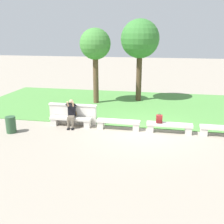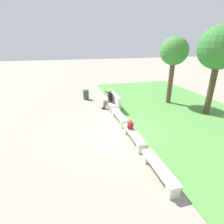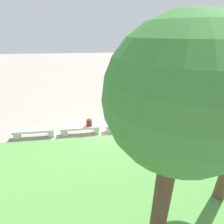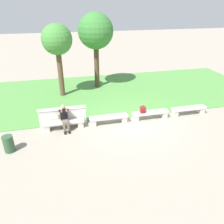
{
  "view_description": "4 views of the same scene",
  "coord_description": "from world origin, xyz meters",
  "px_view_note": "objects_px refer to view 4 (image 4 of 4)",
  "views": [
    {
      "loc": [
        0.78,
        -11.37,
        4.27
      ],
      "look_at": [
        -1.34,
        -0.61,
        1.01
      ],
      "focal_mm": 42.0,
      "sensor_mm": 36.0,
      "label": 1
    },
    {
      "loc": [
        7.68,
        -2.76,
        4.32
      ],
      "look_at": [
        -0.54,
        -0.59,
        0.88
      ],
      "focal_mm": 28.0,
      "sensor_mm": 36.0,
      "label": 2
    },
    {
      "loc": [
        0.59,
        8.11,
        4.93
      ],
      "look_at": [
        -0.53,
        -0.21,
        1.08
      ],
      "focal_mm": 28.0,
      "sensor_mm": 36.0,
      "label": 3
    },
    {
      "loc": [
        -3.3,
        -9.83,
        5.79
      ],
      "look_at": [
        -1.03,
        -0.16,
        0.76
      ],
      "focal_mm": 35.0,
      "sensor_mm": 36.0,
      "label": 4
    }
  ],
  "objects_px": {
    "person_photographer": "(64,117)",
    "trash_bin": "(9,144)",
    "bench_near": "(109,119)",
    "bench_far": "(189,110)",
    "tree_left_background": "(96,32)",
    "backpack": "(143,110)",
    "tree_behind_wall": "(57,41)",
    "bench_mid": "(150,114)",
    "bench_main": "(64,124)"
  },
  "relations": [
    {
      "from": "person_photographer",
      "to": "bench_main",
      "type": "bearing_deg",
      "value": 134.88
    },
    {
      "from": "tree_left_background",
      "to": "bench_near",
      "type": "bearing_deg",
      "value": -93.72
    },
    {
      "from": "bench_far",
      "to": "backpack",
      "type": "height_order",
      "value": "backpack"
    },
    {
      "from": "bench_far",
      "to": "trash_bin",
      "type": "distance_m",
      "value": 9.43
    },
    {
      "from": "bench_mid",
      "to": "tree_left_background",
      "type": "bearing_deg",
      "value": 108.94
    },
    {
      "from": "bench_main",
      "to": "person_photographer",
      "type": "bearing_deg",
      "value": -45.12
    },
    {
      "from": "bench_far",
      "to": "tree_left_background",
      "type": "relative_size",
      "value": 0.39
    },
    {
      "from": "bench_far",
      "to": "bench_near",
      "type": "bearing_deg",
      "value": 180.0
    },
    {
      "from": "bench_near",
      "to": "tree_left_background",
      "type": "distance_m",
      "value": 6.78
    },
    {
      "from": "bench_main",
      "to": "bench_mid",
      "type": "relative_size",
      "value": 1.0
    },
    {
      "from": "bench_main",
      "to": "bench_far",
      "type": "bearing_deg",
      "value": 0.0
    },
    {
      "from": "person_photographer",
      "to": "trash_bin",
      "type": "xyz_separation_m",
      "value": [
        -2.42,
        -1.27,
        -0.36
      ]
    },
    {
      "from": "bench_main",
      "to": "bench_mid",
      "type": "height_order",
      "value": "same"
    },
    {
      "from": "bench_mid",
      "to": "bench_far",
      "type": "relative_size",
      "value": 1.0
    },
    {
      "from": "bench_far",
      "to": "person_photographer",
      "type": "xyz_separation_m",
      "value": [
        -6.91,
        -0.08,
        0.43
      ]
    },
    {
      "from": "backpack",
      "to": "tree_left_background",
      "type": "distance_m",
      "value": 6.79
    },
    {
      "from": "bench_main",
      "to": "person_photographer",
      "type": "distance_m",
      "value": 0.45
    },
    {
      "from": "tree_behind_wall",
      "to": "bench_mid",
      "type": "bearing_deg",
      "value": -44.93
    },
    {
      "from": "bench_near",
      "to": "tree_left_background",
      "type": "height_order",
      "value": "tree_left_background"
    },
    {
      "from": "person_photographer",
      "to": "trash_bin",
      "type": "bearing_deg",
      "value": -152.27
    },
    {
      "from": "bench_main",
      "to": "tree_behind_wall",
      "type": "xyz_separation_m",
      "value": [
        0.09,
        4.56,
        3.31
      ]
    },
    {
      "from": "person_photographer",
      "to": "tree_behind_wall",
      "type": "bearing_deg",
      "value": 89.87
    },
    {
      "from": "person_photographer",
      "to": "backpack",
      "type": "xyz_separation_m",
      "value": [
        4.12,
        0.05,
        -0.11
      ]
    },
    {
      "from": "bench_near",
      "to": "bench_far",
      "type": "relative_size",
      "value": 1.0
    },
    {
      "from": "bench_near",
      "to": "bench_mid",
      "type": "height_order",
      "value": "same"
    },
    {
      "from": "bench_mid",
      "to": "backpack",
      "type": "height_order",
      "value": "backpack"
    },
    {
      "from": "person_photographer",
      "to": "backpack",
      "type": "relative_size",
      "value": 3.08
    },
    {
      "from": "bench_mid",
      "to": "backpack",
      "type": "bearing_deg",
      "value": -177.2
    },
    {
      "from": "bench_near",
      "to": "person_photographer",
      "type": "height_order",
      "value": "person_photographer"
    },
    {
      "from": "tree_behind_wall",
      "to": "trash_bin",
      "type": "relative_size",
      "value": 6.22
    },
    {
      "from": "bench_near",
      "to": "bench_far",
      "type": "height_order",
      "value": "same"
    },
    {
      "from": "backpack",
      "to": "tree_left_background",
      "type": "bearing_deg",
      "value": 104.63
    },
    {
      "from": "bench_near",
      "to": "tree_left_background",
      "type": "bearing_deg",
      "value": 86.28
    },
    {
      "from": "tree_left_background",
      "to": "person_photographer",
      "type": "bearing_deg",
      "value": -114.41
    },
    {
      "from": "bench_far",
      "to": "tree_left_background",
      "type": "bearing_deg",
      "value": 126.92
    },
    {
      "from": "bench_near",
      "to": "backpack",
      "type": "relative_size",
      "value": 4.74
    },
    {
      "from": "backpack",
      "to": "tree_behind_wall",
      "type": "relative_size",
      "value": 0.09
    },
    {
      "from": "bench_mid",
      "to": "person_photographer",
      "type": "bearing_deg",
      "value": -179.04
    },
    {
      "from": "tree_behind_wall",
      "to": "tree_left_background",
      "type": "distance_m",
      "value": 2.87
    },
    {
      "from": "bench_far",
      "to": "person_photographer",
      "type": "relative_size",
      "value": 1.54
    },
    {
      "from": "bench_far",
      "to": "person_photographer",
      "type": "bearing_deg",
      "value": -179.37
    },
    {
      "from": "bench_near",
      "to": "trash_bin",
      "type": "xyz_separation_m",
      "value": [
        -4.67,
        -1.35,
        0.07
      ]
    },
    {
      "from": "bench_near",
      "to": "backpack",
      "type": "bearing_deg",
      "value": -0.7
    },
    {
      "from": "bench_far",
      "to": "backpack",
      "type": "relative_size",
      "value": 4.74
    },
    {
      "from": "bench_main",
      "to": "backpack",
      "type": "xyz_separation_m",
      "value": [
        4.2,
        -0.02,
        0.32
      ]
    },
    {
      "from": "bench_near",
      "to": "bench_mid",
      "type": "distance_m",
      "value": 2.33
    },
    {
      "from": "tree_left_background",
      "to": "backpack",
      "type": "bearing_deg",
      "value": -75.37
    },
    {
      "from": "tree_left_background",
      "to": "trash_bin",
      "type": "bearing_deg",
      "value": -125.57
    },
    {
      "from": "bench_mid",
      "to": "trash_bin",
      "type": "xyz_separation_m",
      "value": [
        -7.0,
        -1.35,
        0.07
      ]
    },
    {
      "from": "backpack",
      "to": "trash_bin",
      "type": "bearing_deg",
      "value": -168.54
    }
  ]
}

